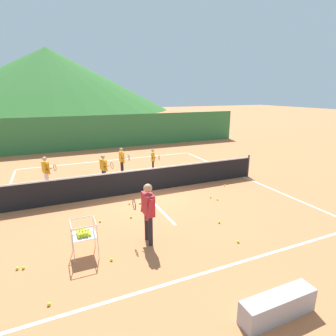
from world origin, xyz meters
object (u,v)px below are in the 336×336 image
student_0 (46,169)px  tennis_ball_0 (17,268)px  tennis_ball_3 (211,197)px  tennis_ball_8 (131,217)px  tennis_ball_9 (111,260)px  courtside_bench (278,306)px  ball_cart (83,233)px  tennis_ball_11 (49,304)px  student_2 (122,159)px  tennis_ball_4 (23,268)px  tennis_ball_1 (217,199)px  tennis_ball_6 (225,185)px  student_3 (153,158)px  tennis_ball_2 (219,222)px  tennis_ball_10 (238,242)px  tennis_net (143,180)px  instructor (148,208)px  tennis_ball_5 (129,203)px  tennis_ball_7 (100,221)px  student_1 (104,167)px

student_0 → tennis_ball_0: student_0 is taller
tennis_ball_3 → tennis_ball_8: size_ratio=1.00×
tennis_ball_9 → courtside_bench: 3.73m
ball_cart → tennis_ball_11: size_ratio=13.22×
student_2 → tennis_ball_4: bearing=-121.8°
tennis_ball_1 → tennis_ball_6: bearing=45.8°
student_2 → tennis_ball_9: (-2.06, -6.91, -0.76)m
ball_cart → tennis_ball_8: 2.29m
student_3 → tennis_ball_0: bearing=-132.6°
student_2 → tennis_ball_3: 5.04m
tennis_ball_0 → tennis_ball_2: size_ratio=1.00×
student_0 → tennis_ball_10: bearing=-55.6°
tennis_ball_3 → student_2: bearing=117.6°
tennis_net → tennis_ball_4: 5.51m
instructor → tennis_ball_8: instructor is taller
instructor → tennis_ball_5: (0.23, 2.69, -0.96)m
tennis_ball_8 → tennis_ball_6: bearing=16.6°
student_0 → student_3: size_ratio=1.13×
tennis_ball_3 → tennis_ball_9: same height
student_2 → tennis_ball_2: 6.51m
student_0 → tennis_ball_5: size_ratio=19.93×
student_2 → tennis_ball_9: 7.25m
student_3 → tennis_ball_2: (-0.11, -6.05, -0.69)m
student_2 → tennis_ball_0: size_ratio=19.51×
student_0 → tennis_ball_5: bearing=-49.3°
tennis_ball_4 → tennis_ball_5: (3.25, 2.64, 0.00)m
student_0 → tennis_ball_7: (1.44, -4.10, -0.78)m
student_0 → tennis_ball_8: bearing=-60.1°
student_1 → student_3: size_ratio=1.11×
tennis_ball_8 → tennis_ball_10: (2.23, -2.59, 0.00)m
instructor → student_2: size_ratio=1.25×
student_3 → tennis_ball_5: size_ratio=17.66×
tennis_ball_7 → tennis_ball_10: (3.20, -2.69, 0.00)m
tennis_net → ball_cart: tennis_net is taller
tennis_net → tennis_ball_1: 3.05m
tennis_ball_4 → student_0: bearing=84.2°
tennis_ball_2 → tennis_net: bearing=110.2°
tennis_ball_2 → tennis_ball_10: bearing=-98.6°
tennis_ball_6 → tennis_ball_9: size_ratio=1.00×
tennis_ball_6 → tennis_ball_8: (-4.58, -1.36, 0.00)m
instructor → courtside_bench: size_ratio=1.11×
tennis_ball_0 → tennis_ball_4: same height
ball_cart → tennis_ball_1: size_ratio=13.22×
tennis_ball_3 → tennis_ball_6: same height
tennis_ball_3 → tennis_ball_5: (-3.03, 0.65, 0.00)m
student_0 → tennis_ball_9: (1.34, -6.24, -0.78)m
tennis_ball_10 → tennis_ball_2: bearing=81.4°
tennis_ball_11 → courtside_bench: courtside_bench is taller
student_0 → instructor: bearing=-67.1°
tennis_ball_5 → tennis_ball_4: bearing=-140.9°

